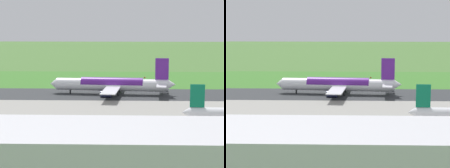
% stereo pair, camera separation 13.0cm
% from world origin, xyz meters
% --- Properties ---
extents(ground_plane, '(800.00, 800.00, 0.00)m').
position_xyz_m(ground_plane, '(0.00, 0.00, 0.00)').
color(ground_plane, '#477233').
extents(runway_asphalt, '(600.00, 28.93, 0.06)m').
position_xyz_m(runway_asphalt, '(0.00, 0.00, 0.03)').
color(runway_asphalt, '#2D3033').
rests_on(runway_asphalt, ground).
extents(apron_concrete, '(440.00, 110.00, 0.05)m').
position_xyz_m(apron_concrete, '(0.00, 49.11, 0.03)').
color(apron_concrete, gray).
rests_on(apron_concrete, ground).
extents(grass_verge_foreground, '(600.00, 80.00, 0.04)m').
position_xyz_m(grass_verge_foreground, '(0.00, -38.60, 0.02)').
color(grass_verge_foreground, '#3C782B').
rests_on(grass_verge_foreground, ground).
extents(airliner_main, '(54.15, 44.37, 15.88)m').
position_xyz_m(airliner_main, '(-2.42, 0.04, 4.35)').
color(airliner_main, white).
rests_on(airliner_main, ground).
extents(no_stopping_sign, '(0.60, 0.10, 2.91)m').
position_xyz_m(no_stopping_sign, '(-17.47, -34.56, 1.71)').
color(no_stopping_sign, slate).
rests_on(no_stopping_sign, ground).
extents(traffic_cone_orange, '(0.40, 0.40, 0.55)m').
position_xyz_m(traffic_cone_orange, '(-10.22, -42.50, 0.28)').
color(traffic_cone_orange, orange).
rests_on(traffic_cone_orange, ground).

